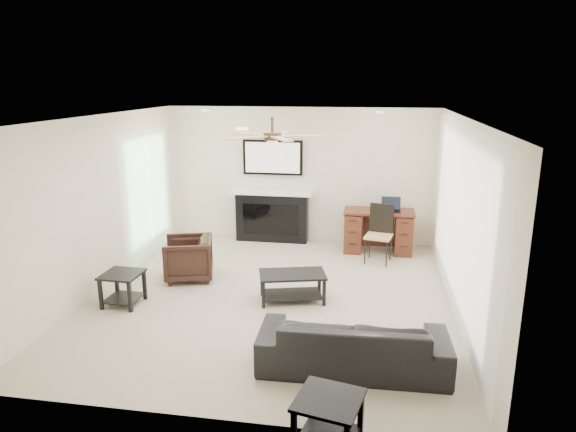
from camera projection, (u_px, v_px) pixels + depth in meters
name	position (u px, v px, depth m)	size (l,w,h in m)	color
room_shell	(286.00, 179.00, 6.87)	(5.50, 5.54, 2.52)	#BDB098
sofa	(353.00, 343.00, 5.39)	(1.99, 0.78, 0.58)	black
armchair	(188.00, 258.00, 7.84)	(0.70, 0.72, 0.66)	black
coffee_table	(292.00, 287.00, 7.08)	(0.90, 0.50, 0.40)	black
end_table_near	(328.00, 422.00, 4.24)	(0.52, 0.52, 0.45)	black
end_table_left	(123.00, 289.00, 6.96)	(0.50, 0.50, 0.45)	black
fireplace_unit	(272.00, 192.00, 9.55)	(1.52, 0.34, 1.91)	black
desk	(378.00, 231.00, 9.07)	(1.22, 0.56, 0.76)	#402310
desk_chair	(379.00, 234.00, 8.52)	(0.42, 0.44, 0.97)	black
laptop	(391.00, 205.00, 8.89)	(0.33, 0.24, 0.23)	black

